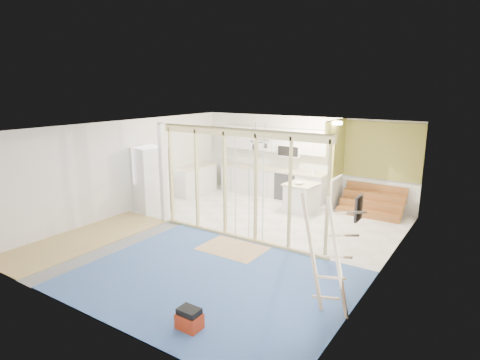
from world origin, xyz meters
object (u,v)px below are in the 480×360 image
Objects in this scene: fridge at (150,179)px; island at (301,198)px; toolbox at (189,319)px; ladder at (328,256)px.

fridge reaches higher than island.
toolbox is at bearing -75.47° from island.
fridge is 4.32m from island.
fridge is 5.15× the size of toolbox.
fridge is 2.02× the size of island.
island is at bearing 46.35° from fridge.
fridge is at bearing 141.17° from toolbox.
ladder reaches higher than fridge.
ladder is at bearing -5.83° from fridge.
toolbox is 0.19× the size of ladder.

